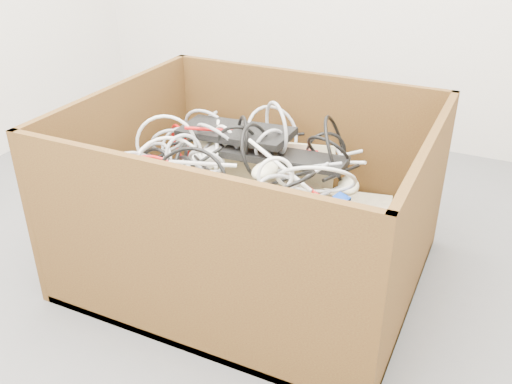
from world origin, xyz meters
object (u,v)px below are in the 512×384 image
at_px(power_strip_left, 180,172).
at_px(power_strip_right, 170,197).
at_px(vga_plug, 341,199).
at_px(cardboard_box, 250,230).

xyz_separation_m(power_strip_left, power_strip_right, (0.07, -0.17, 0.00)).
bearing_deg(vga_plug, power_strip_right, -137.91).
bearing_deg(power_strip_left, vga_plug, -48.06).
relative_size(cardboard_box, power_strip_left, 3.49).
bearing_deg(cardboard_box, power_strip_right, -129.14).
xyz_separation_m(power_strip_right, vga_plug, (0.48, 0.22, -0.01)).
distance_m(cardboard_box, power_strip_right, 0.34).
distance_m(power_strip_right, vga_plug, 0.53).
relative_size(power_strip_left, power_strip_right, 1.04).
relative_size(cardboard_box, power_strip_right, 3.65).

